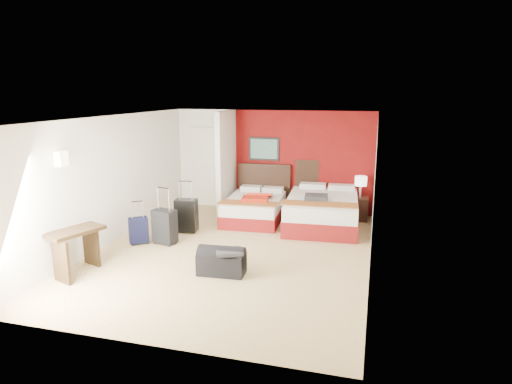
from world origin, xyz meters
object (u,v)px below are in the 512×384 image
(table_lamp, at_px, (361,187))
(suitcase_navy, at_px, (139,232))
(duffel_bag, at_px, (222,263))
(nightstand, at_px, (359,209))
(bed_right, at_px, (322,212))
(red_suitcase_open, at_px, (257,197))
(desk, at_px, (77,252))
(bed_left, at_px, (254,209))
(suitcase_charcoal, at_px, (165,228))
(suitcase_black, at_px, (186,216))

(table_lamp, distance_m, suitcase_navy, 5.05)
(suitcase_navy, bearing_deg, duffel_bag, -63.39)
(nightstand, height_order, suitcase_navy, nightstand)
(duffel_bag, bearing_deg, suitcase_navy, 151.23)
(bed_right, relative_size, suitcase_navy, 4.40)
(red_suitcase_open, xyz_separation_m, desk, (-2.11, -3.65, -0.21))
(bed_left, height_order, desk, desk)
(suitcase_charcoal, height_order, suitcase_navy, suitcase_charcoal)
(bed_right, height_order, red_suitcase_open, bed_right)
(red_suitcase_open, relative_size, desk, 0.87)
(bed_right, bearing_deg, suitcase_navy, -151.12)
(red_suitcase_open, bearing_deg, bed_left, 126.45)
(red_suitcase_open, xyz_separation_m, duffel_bag, (0.20, -3.04, -0.39))
(table_lamp, height_order, suitcase_charcoal, table_lamp)
(nightstand, height_order, suitcase_black, suitcase_black)
(table_lamp, xyz_separation_m, suitcase_black, (-3.53, -1.89, -0.45))
(suitcase_black, distance_m, duffel_bag, 2.43)
(table_lamp, relative_size, duffel_bag, 0.64)
(duffel_bag, height_order, desk, desk)
(suitcase_charcoal, bearing_deg, suitcase_black, 95.02)
(bed_left, xyz_separation_m, red_suitcase_open, (0.10, -0.10, 0.32))
(table_lamp, xyz_separation_m, suitcase_navy, (-4.14, -2.84, -0.55))
(suitcase_navy, xyz_separation_m, desk, (-0.23, -1.58, 0.13))
(table_lamp, distance_m, duffel_bag, 4.38)
(red_suitcase_open, distance_m, duffel_bag, 3.08)
(nightstand, distance_m, duffel_bag, 4.34)
(red_suitcase_open, distance_m, suitcase_black, 1.71)
(suitcase_charcoal, bearing_deg, bed_right, 47.60)
(bed_right, bearing_deg, suitcase_black, -160.24)
(bed_right, distance_m, duffel_bag, 3.37)
(suitcase_black, bearing_deg, suitcase_navy, -129.50)
(nightstand, relative_size, table_lamp, 1.13)
(bed_right, xyz_separation_m, red_suitcase_open, (-1.48, -0.07, 0.26))
(bed_right, height_order, table_lamp, table_lamp)
(nightstand, distance_m, table_lamp, 0.52)
(suitcase_navy, relative_size, duffel_bag, 0.65)
(bed_left, relative_size, nightstand, 3.25)
(red_suitcase_open, xyz_separation_m, suitcase_navy, (-1.87, -2.07, -0.34))
(nightstand, distance_m, desk, 6.21)
(desk, bearing_deg, nightstand, 65.01)
(nightstand, bearing_deg, bed_left, -164.10)
(suitcase_black, relative_size, suitcase_charcoal, 1.04)
(red_suitcase_open, bearing_deg, nightstand, 10.25)
(bed_right, bearing_deg, nightstand, 38.07)
(bed_left, height_order, suitcase_navy, bed_left)
(bed_left, height_order, suitcase_charcoal, suitcase_charcoal)
(red_suitcase_open, bearing_deg, table_lamp, 10.25)
(bed_right, bearing_deg, bed_left, 175.17)
(bed_left, relative_size, suitcase_navy, 3.57)
(nightstand, relative_size, suitcase_charcoal, 0.84)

